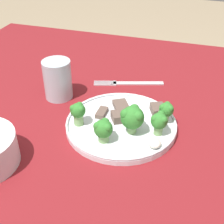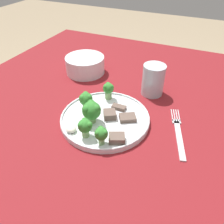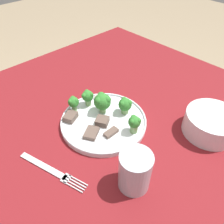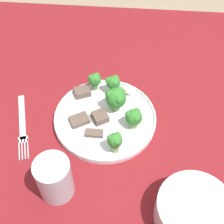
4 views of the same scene
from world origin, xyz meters
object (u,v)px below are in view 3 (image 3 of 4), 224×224
(fork, at_px, (51,170))
(drinking_glass, at_px, (135,173))
(cream_bowl, at_px, (211,124))
(dinner_plate, at_px, (105,120))

(fork, bearing_deg, drinking_glass, 126.91)
(cream_bowl, bearing_deg, dinner_plate, -50.50)
(drinking_glass, bearing_deg, dinner_plate, -113.86)
(dinner_plate, distance_m, cream_bowl, 0.30)
(fork, relative_size, drinking_glass, 1.90)
(dinner_plate, relative_size, fork, 1.30)
(cream_bowl, relative_size, drinking_glass, 1.44)
(dinner_plate, height_order, drinking_glass, drinking_glass)
(cream_bowl, bearing_deg, fork, -26.47)
(dinner_plate, xyz_separation_m, drinking_glass, (0.09, 0.20, 0.04))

